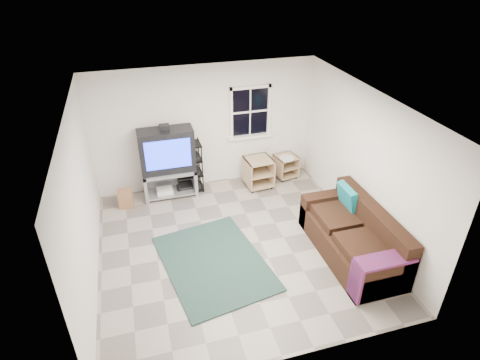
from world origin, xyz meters
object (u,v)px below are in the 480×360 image
object	(u,v)px
av_rack	(189,170)
side_table_right	(285,164)
sofa	(354,238)
side_table_left	(258,171)
tv_unit	(167,157)

from	to	relation	value
av_rack	side_table_right	world-z (taller)	av_rack
av_rack	sofa	world-z (taller)	av_rack
av_rack	side_table_right	bearing A→B (deg)	-0.12
side_table_left	sofa	distance (m)	2.73
side_table_right	tv_unit	bearing A→B (deg)	-178.59
tv_unit	side_table_right	xyz separation A→B (m)	(2.58, 0.06, -0.57)
av_rack	sofa	xyz separation A→B (m)	(2.28, -2.81, -0.14)
tv_unit	side_table_right	world-z (taller)	tv_unit
side_table_right	sofa	world-z (taller)	sofa
side_table_left	sofa	bearing A→B (deg)	-72.34
side_table_right	sofa	xyz separation A→B (m)	(0.12, -2.80, 0.05)
tv_unit	sofa	size ratio (longest dim) A/B	0.74
side_table_right	sofa	size ratio (longest dim) A/B	0.25
av_rack	side_table_right	size ratio (longest dim) A/B	2.09
tv_unit	side_table_right	distance (m)	2.65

